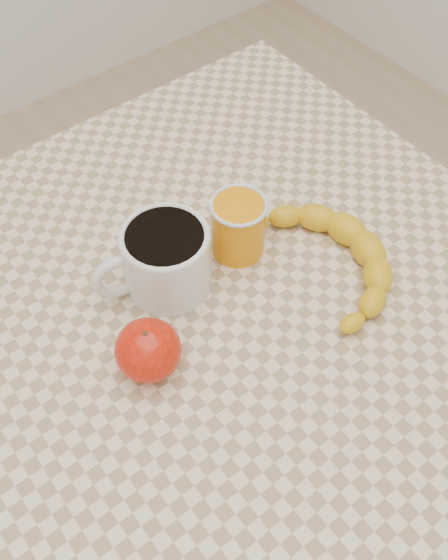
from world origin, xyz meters
TOP-DOWN VIEW (x-y plane):
  - ground at (0.00, 0.00)m, footprint 3.00×3.00m
  - table at (0.00, 0.00)m, footprint 0.80×0.80m
  - coffee_mug at (-0.05, 0.05)m, footprint 0.16×0.13m
  - orange_juice_glass at (0.06, 0.04)m, footprint 0.07×0.07m
  - apple at (-0.14, -0.03)m, footprint 0.09×0.09m
  - banana at (0.13, -0.06)m, footprint 0.29×0.34m

SIDE VIEW (x-z plane):
  - ground at x=0.00m, z-range 0.00..0.00m
  - table at x=0.00m, z-range 0.29..1.04m
  - banana at x=0.13m, z-range 0.75..0.79m
  - apple at x=-0.14m, z-range 0.75..0.82m
  - orange_juice_glass at x=0.06m, z-range 0.75..0.84m
  - coffee_mug at x=-0.05m, z-range 0.75..0.85m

